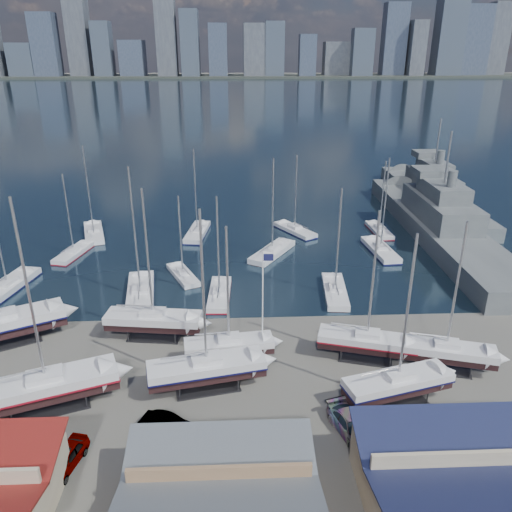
{
  "coord_description": "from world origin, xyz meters",
  "views": [
    {
      "loc": [
        1.28,
        -49.97,
        28.24
      ],
      "look_at": [
        3.78,
        8.0,
        4.33
      ],
      "focal_mm": 35.0,
      "sensor_mm": 36.0,
      "label": 1
    }
  ],
  "objects_px": {
    "naval_ship_west": "(430,195)",
    "car_a": "(65,458)",
    "sailboat_cradle_0": "(2,324)",
    "naval_ship_east": "(438,226)",
    "flagpole": "(263,300)"
  },
  "relations": [
    {
      "from": "sailboat_cradle_0",
      "to": "naval_ship_west",
      "type": "height_order",
      "value": "sailboat_cradle_0"
    },
    {
      "from": "sailboat_cradle_0",
      "to": "car_a",
      "type": "xyz_separation_m",
      "value": [
        11.4,
        -17.19,
        -1.48
      ]
    },
    {
      "from": "naval_ship_west",
      "to": "car_a",
      "type": "height_order",
      "value": "naval_ship_west"
    },
    {
      "from": "sailboat_cradle_0",
      "to": "naval_ship_east",
      "type": "xyz_separation_m",
      "value": [
        57.28,
        30.38,
        -0.58
      ]
    },
    {
      "from": "naval_ship_east",
      "to": "car_a",
      "type": "relative_size",
      "value": 11.81
    },
    {
      "from": "sailboat_cradle_0",
      "to": "naval_ship_west",
      "type": "distance_m",
      "value": 79.63
    },
    {
      "from": "naval_ship_west",
      "to": "car_a",
      "type": "xyz_separation_m",
      "value": [
        -51.52,
        -65.99,
        -0.89
      ]
    },
    {
      "from": "car_a",
      "to": "sailboat_cradle_0",
      "type": "bearing_deg",
      "value": 137.16
    },
    {
      "from": "sailboat_cradle_0",
      "to": "flagpole",
      "type": "xyz_separation_m",
      "value": [
        26.61,
        -4.08,
        4.33
      ]
    },
    {
      "from": "car_a",
      "to": "flagpole",
      "type": "height_order",
      "value": "flagpole"
    },
    {
      "from": "flagpole",
      "to": "sailboat_cradle_0",
      "type": "bearing_deg",
      "value": 171.27
    },
    {
      "from": "naval_ship_east",
      "to": "car_a",
      "type": "height_order",
      "value": "naval_ship_east"
    },
    {
      "from": "naval_ship_east",
      "to": "naval_ship_west",
      "type": "bearing_deg",
      "value": -16.14
    },
    {
      "from": "sailboat_cradle_0",
      "to": "car_a",
      "type": "bearing_deg",
      "value": -83.57
    },
    {
      "from": "sailboat_cradle_0",
      "to": "car_a",
      "type": "height_order",
      "value": "sailboat_cradle_0"
    }
  ]
}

